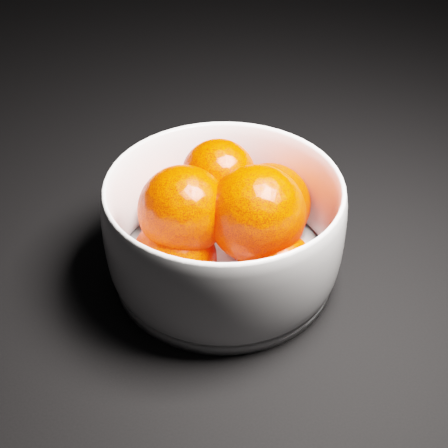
{
  "coord_description": "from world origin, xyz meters",
  "views": [
    {
      "loc": [
        -0.2,
        -0.24,
        0.46
      ],
      "look_at": [
        -0.22,
        0.25,
        0.07
      ],
      "focal_mm": 50.0,
      "sensor_mm": 36.0,
      "label": 1
    }
  ],
  "objects": [
    {
      "name": "bowl",
      "position": [
        -0.22,
        0.25,
        0.06
      ],
      "size": [
        0.24,
        0.24,
        0.12
      ],
      "rotation": [
        0.0,
        0.0,
        0.14
      ],
      "color": "silver",
      "rests_on": "ground"
    },
    {
      "name": "orange_pile",
      "position": [
        -0.22,
        0.25,
        0.07
      ],
      "size": [
        0.18,
        0.18,
        0.14
      ],
      "color": "#FF2300",
      "rests_on": "bowl"
    }
  ]
}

